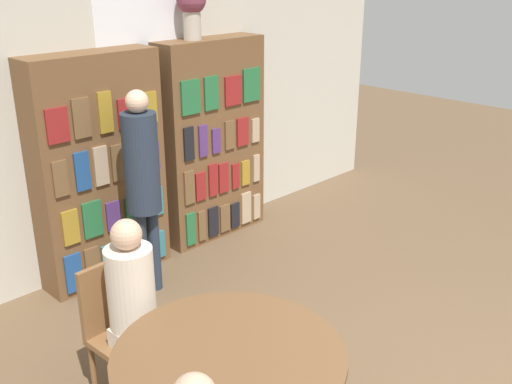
{
  "coord_description": "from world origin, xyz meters",
  "views": [
    {
      "loc": [
        -2.98,
        -0.84,
        2.58
      ],
      "look_at": [
        -0.21,
        1.95,
        1.05
      ],
      "focal_mm": 42.0,
      "sensor_mm": 36.0,
      "label": 1
    }
  ],
  "objects_px": {
    "seated_reader_left": "(136,305)",
    "librarian_standing": "(142,175)",
    "flower_vase": "(191,6)",
    "reading_table": "(229,373)",
    "bookshelf_right": "(212,141)",
    "chair_left_side": "(121,325)",
    "bookshelf_left": "(100,171)"
  },
  "relations": [
    {
      "from": "chair_left_side",
      "to": "reading_table",
      "type": "bearing_deg",
      "value": 90.0
    },
    {
      "from": "seated_reader_left",
      "to": "bookshelf_right",
      "type": "bearing_deg",
      "value": -144.12
    },
    {
      "from": "reading_table",
      "to": "seated_reader_left",
      "type": "relative_size",
      "value": 0.96
    },
    {
      "from": "reading_table",
      "to": "seated_reader_left",
      "type": "bearing_deg",
      "value": 93.13
    },
    {
      "from": "chair_left_side",
      "to": "seated_reader_left",
      "type": "xyz_separation_m",
      "value": [
        0.01,
        -0.18,
        0.21
      ]
    },
    {
      "from": "bookshelf_left",
      "to": "chair_left_side",
      "type": "relative_size",
      "value": 2.16
    },
    {
      "from": "flower_vase",
      "to": "librarian_standing",
      "type": "distance_m",
      "value": 1.61
    },
    {
      "from": "flower_vase",
      "to": "bookshelf_left",
      "type": "bearing_deg",
      "value": -179.72
    },
    {
      "from": "bookshelf_left",
      "to": "flower_vase",
      "type": "relative_size",
      "value": 4.05
    },
    {
      "from": "bookshelf_left",
      "to": "seated_reader_left",
      "type": "distance_m",
      "value": 1.79
    },
    {
      "from": "reading_table",
      "to": "librarian_standing",
      "type": "relative_size",
      "value": 0.7
    },
    {
      "from": "reading_table",
      "to": "seated_reader_left",
      "type": "height_order",
      "value": "seated_reader_left"
    },
    {
      "from": "bookshelf_right",
      "to": "seated_reader_left",
      "type": "relative_size",
      "value": 1.55
    },
    {
      "from": "reading_table",
      "to": "librarian_standing",
      "type": "bearing_deg",
      "value": 66.95
    },
    {
      "from": "bookshelf_right",
      "to": "reading_table",
      "type": "bearing_deg",
      "value": -129.42
    },
    {
      "from": "bookshelf_left",
      "to": "flower_vase",
      "type": "height_order",
      "value": "flower_vase"
    },
    {
      "from": "flower_vase",
      "to": "reading_table",
      "type": "xyz_separation_m",
      "value": [
        -1.75,
        -2.36,
        -1.59
      ]
    },
    {
      "from": "bookshelf_left",
      "to": "bookshelf_right",
      "type": "distance_m",
      "value": 1.23
    },
    {
      "from": "bookshelf_left",
      "to": "librarian_standing",
      "type": "height_order",
      "value": "bookshelf_left"
    },
    {
      "from": "bookshelf_left",
      "to": "chair_left_side",
      "type": "xyz_separation_m",
      "value": [
        -0.76,
        -1.42,
        -0.46
      ]
    },
    {
      "from": "reading_table",
      "to": "chair_left_side",
      "type": "bearing_deg",
      "value": 93.13
    },
    {
      "from": "reading_table",
      "to": "seated_reader_left",
      "type": "distance_m",
      "value": 0.76
    },
    {
      "from": "bookshelf_right",
      "to": "flower_vase",
      "type": "relative_size",
      "value": 4.05
    },
    {
      "from": "librarian_standing",
      "to": "seated_reader_left",
      "type": "bearing_deg",
      "value": -127.03
    },
    {
      "from": "flower_vase",
      "to": "reading_table",
      "type": "bearing_deg",
      "value": -126.55
    },
    {
      "from": "bookshelf_right",
      "to": "chair_left_side",
      "type": "distance_m",
      "value": 2.49
    },
    {
      "from": "flower_vase",
      "to": "chair_left_side",
      "type": "relative_size",
      "value": 0.53
    },
    {
      "from": "bookshelf_right",
      "to": "reading_table",
      "type": "xyz_separation_m",
      "value": [
        -1.93,
        -2.35,
        -0.34
      ]
    },
    {
      "from": "bookshelf_right",
      "to": "seated_reader_left",
      "type": "bearing_deg",
      "value": -140.99
    },
    {
      "from": "seated_reader_left",
      "to": "librarian_standing",
      "type": "xyz_separation_m",
      "value": [
        0.83,
        1.1,
        0.31
      ]
    },
    {
      "from": "bookshelf_left",
      "to": "bookshelf_right",
      "type": "relative_size",
      "value": 1.0
    },
    {
      "from": "flower_vase",
      "to": "seated_reader_left",
      "type": "relative_size",
      "value": 0.38
    }
  ]
}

